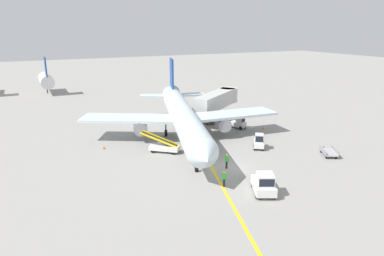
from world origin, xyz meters
The scene contains 15 objects.
ground_plane centered at (0.00, 0.00, 0.00)m, with size 300.00×300.00×0.00m, color gray.
taxi_line_yellow centered at (-0.48, 5.00, 0.00)m, with size 0.30×80.00×0.01m, color yellow.
airliner centered at (-0.32, 12.06, 3.42)m, with size 27.75×34.61×10.10m.
jet_bridge centered at (9.61, 18.92, 3.54)m, with size 11.81×9.55×4.85m.
pushback_tug centered at (-0.41, -6.97, 0.99)m, with size 3.29×4.07×2.20m.
baggage_tug_near_wing centered at (6.90, 3.73, 0.93)m, with size 2.45×2.71×2.10m.
baggage_tug_by_cargo_door centered at (9.79, 12.88, 0.93)m, with size 2.24×2.73×2.10m.
belt_loader_forward_hold centered at (-4.76, 8.01, 0.78)m, with size 4.66×4.14×2.59m.
baggage_cart_loaded centered at (13.15, -2.18, 0.47)m, with size 2.73×3.67×0.94m.
ground_crew_marshaller centered at (-3.06, -4.05, 0.91)m, with size 0.36×0.24×1.70m.
ground_crew_wing_walker centered at (-0.38, -0.13, 0.91)m, with size 0.36×0.24×1.70m.
safety_cone_nose_left centered at (12.85, 10.71, 0.22)m, with size 0.36×0.36×0.44m, color orange.
safety_cone_nose_right centered at (6.36, 14.93, 0.22)m, with size 0.36×0.36×0.44m, color orange.
safety_cone_wingtip_left centered at (-11.42, 12.47, 0.22)m, with size 0.36×0.36×0.44m, color orange.
distant_aircraft_mid_left centered at (-14.72, 58.46, 3.22)m, with size 3.00×10.10×8.80m.
Camera 1 is at (-19.99, -31.46, 15.42)m, focal length 32.82 mm.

